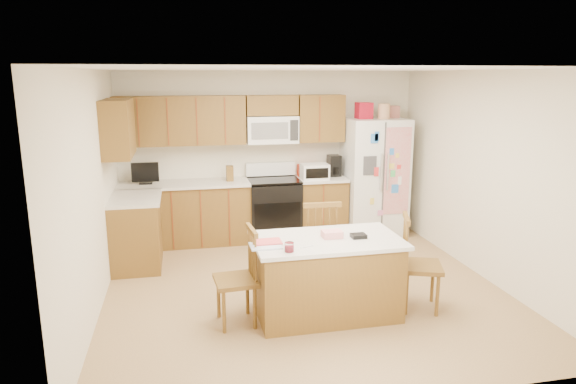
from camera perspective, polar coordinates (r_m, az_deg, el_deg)
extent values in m
plane|color=#8E6445|center=(6.13, 1.73, -10.56)|extent=(4.50, 4.50, 0.00)
cube|color=beige|center=(7.92, -2.05, 4.23)|extent=(4.50, 0.10, 2.50)
cube|color=beige|center=(3.68, 10.18, -6.18)|extent=(4.50, 0.10, 2.50)
cube|color=beige|center=(5.67, -20.87, -0.10)|extent=(0.10, 4.50, 2.50)
cube|color=beige|center=(6.65, 21.02, 1.70)|extent=(0.10, 4.50, 2.50)
cube|color=white|center=(5.63, 1.91, 13.48)|extent=(4.50, 4.50, 0.04)
cube|color=brown|center=(7.68, -11.32, -2.47)|extent=(1.87, 0.60, 0.88)
cube|color=brown|center=(7.96, 3.63, -1.70)|extent=(0.72, 0.60, 0.88)
cube|color=brown|center=(6.96, -16.47, -4.36)|extent=(0.60, 0.95, 0.88)
cube|color=beige|center=(7.57, -11.48, 0.87)|extent=(1.87, 0.64, 0.04)
cube|color=beige|center=(7.85, 3.70, 1.53)|extent=(0.72, 0.64, 0.04)
cube|color=beige|center=(6.84, -16.63, -0.67)|extent=(0.64, 0.95, 0.04)
cube|color=brown|center=(7.58, -11.87, 7.76)|extent=(1.85, 0.33, 0.70)
cube|color=brown|center=(7.86, 3.58, 8.18)|extent=(0.70, 0.33, 0.70)
cube|color=brown|center=(7.68, -1.88, 9.63)|extent=(0.76, 0.33, 0.29)
cube|color=brown|center=(6.71, -18.36, 6.76)|extent=(0.33, 0.95, 0.70)
cube|color=maroon|center=(7.43, -16.33, 7.42)|extent=(0.02, 0.01, 0.66)
cube|color=maroon|center=(7.41, -15.82, -3.28)|extent=(0.02, 0.01, 0.84)
cube|color=maroon|center=(7.41, -13.23, 7.59)|extent=(0.02, 0.01, 0.66)
cube|color=maroon|center=(7.39, -12.72, -3.15)|extent=(0.02, 0.01, 0.84)
cube|color=maroon|center=(7.41, -10.11, 7.73)|extent=(0.02, 0.01, 0.66)
cube|color=maroon|center=(7.39, -9.62, -3.01)|extent=(0.02, 0.01, 0.84)
cube|color=maroon|center=(7.44, -7.00, 7.85)|extent=(0.01, 0.01, 0.66)
cube|color=maroon|center=(7.42, -6.53, -2.85)|extent=(0.01, 0.01, 0.84)
cube|color=maroon|center=(7.69, 3.56, 8.08)|extent=(0.01, 0.01, 0.66)
cube|color=maroon|center=(7.66, 3.95, -2.28)|extent=(0.01, 0.01, 0.84)
cube|color=white|center=(7.69, -1.83, 6.97)|extent=(0.76, 0.38, 0.40)
cube|color=slate|center=(7.48, -2.02, 6.81)|extent=(0.54, 0.01, 0.24)
cube|color=#262626|center=(7.55, 0.69, 6.88)|extent=(0.12, 0.01, 0.30)
cube|color=brown|center=(7.58, -6.49, 2.08)|extent=(0.10, 0.14, 0.22)
cube|color=black|center=(7.61, -15.52, 0.95)|extent=(0.18, 0.12, 0.02)
cube|color=black|center=(7.58, -15.59, 2.14)|extent=(0.38, 0.03, 0.28)
cube|color=red|center=(7.87, 2.41, 2.40)|extent=(0.35, 0.22, 0.18)
cube|color=white|center=(7.65, 2.98, 2.28)|extent=(0.40, 0.28, 0.23)
cube|color=black|center=(7.52, 3.26, 2.09)|extent=(0.34, 0.01, 0.15)
cube|color=black|center=(7.93, 5.13, 2.95)|extent=(0.18, 0.22, 0.32)
cylinder|color=black|center=(7.88, 5.27, 2.36)|extent=(0.12, 0.12, 0.12)
cube|color=black|center=(7.78, -1.59, -2.03)|extent=(0.76, 0.64, 0.88)
cube|color=black|center=(7.48, -1.14, -2.80)|extent=(0.68, 0.01, 0.42)
cube|color=black|center=(7.67, -1.62, 1.33)|extent=(0.76, 0.64, 0.03)
cube|color=white|center=(7.90, -1.96, 2.59)|extent=(0.76, 0.10, 0.20)
cube|color=white|center=(8.05, 9.53, 1.66)|extent=(0.90, 0.75, 1.80)
cube|color=#4C4C4C|center=(7.70, 10.55, 1.12)|extent=(0.02, 0.01, 1.75)
cube|color=silver|center=(7.63, 10.32, 2.17)|extent=(0.02, 0.03, 0.55)
cube|color=silver|center=(7.67, 11.01, 2.20)|extent=(0.02, 0.03, 0.55)
cube|color=#3F3F44|center=(7.57, 9.09, 2.91)|extent=(0.20, 0.01, 0.28)
cube|color=#D84C59|center=(7.75, 11.97, 2.26)|extent=(0.42, 0.01, 1.30)
cube|color=#A60E21|center=(7.84, 8.43, 8.94)|extent=(0.22, 0.22, 0.24)
cylinder|color=tan|center=(7.91, 10.62, 8.82)|extent=(0.18, 0.18, 0.22)
cube|color=#A45F56|center=(8.10, 11.45, 8.73)|extent=(0.18, 0.20, 0.18)
cube|color=brown|center=(5.38, 4.27, -9.53)|extent=(1.43, 0.81, 0.78)
cube|color=beige|center=(5.24, 4.34, -5.38)|extent=(1.51, 0.89, 0.04)
cylinder|color=#A60E21|center=(4.83, 0.14, -6.31)|extent=(0.08, 0.08, 0.06)
cylinder|color=white|center=(4.83, 0.14, -6.14)|extent=(0.09, 0.09, 0.09)
cube|color=pink|center=(5.26, 4.90, -4.67)|extent=(0.20, 0.15, 0.07)
cube|color=black|center=(5.28, 7.84, -4.85)|extent=(0.15, 0.12, 0.04)
cube|color=white|center=(4.98, -2.52, -5.99)|extent=(0.30, 0.24, 0.01)
cube|color=#D84C4C|center=(5.06, -2.23, -5.53)|extent=(0.26, 0.20, 0.01)
cylinder|color=white|center=(4.96, 2.09, -6.09)|extent=(0.14, 0.05, 0.01)
cube|color=brown|center=(5.17, -5.84, -9.77)|extent=(0.43, 0.45, 0.05)
cylinder|color=brown|center=(5.40, -7.73, -11.55)|extent=(0.04, 0.04, 0.43)
cylinder|color=brown|center=(5.09, -7.12, -13.10)|extent=(0.04, 0.04, 0.43)
cylinder|color=brown|center=(5.45, -4.53, -11.24)|extent=(0.04, 0.04, 0.43)
cylinder|color=brown|center=(5.14, -3.72, -12.75)|extent=(0.04, 0.04, 0.43)
cylinder|color=brown|center=(5.25, -4.36, -6.33)|extent=(0.02, 0.02, 0.48)
cylinder|color=brown|center=(5.18, -4.19, -6.60)|extent=(0.02, 0.02, 0.48)
cylinder|color=brown|center=(5.11, -4.00, -6.87)|extent=(0.02, 0.02, 0.48)
cylinder|color=brown|center=(5.04, -3.82, -7.15)|extent=(0.02, 0.02, 0.48)
cylinder|color=brown|center=(4.97, -3.62, -7.44)|extent=(0.02, 0.02, 0.48)
cube|color=brown|center=(5.03, -4.05, -4.28)|extent=(0.07, 0.40, 0.05)
cube|color=brown|center=(6.05, 3.37, -5.98)|extent=(0.48, 0.46, 0.05)
cylinder|color=brown|center=(6.32, 4.67, -7.59)|extent=(0.04, 0.04, 0.47)
cylinder|color=brown|center=(6.25, 1.36, -7.79)|extent=(0.04, 0.04, 0.47)
cylinder|color=brown|center=(6.03, 5.40, -8.65)|extent=(0.04, 0.04, 0.47)
cylinder|color=brown|center=(5.95, 1.93, -8.88)|extent=(0.04, 0.04, 0.47)
cylinder|color=brown|center=(5.83, 5.36, -3.85)|extent=(0.02, 0.02, 0.52)
cylinder|color=brown|center=(5.81, 4.58, -3.89)|extent=(0.02, 0.02, 0.52)
cylinder|color=brown|center=(5.79, 3.80, -3.93)|extent=(0.02, 0.02, 0.52)
cylinder|color=brown|center=(5.78, 3.01, -3.97)|extent=(0.02, 0.02, 0.52)
cylinder|color=brown|center=(5.76, 2.22, -4.01)|extent=(0.02, 0.02, 0.52)
cube|color=brown|center=(5.72, 3.84, -1.44)|extent=(0.43, 0.07, 0.05)
cube|color=brown|center=(5.64, 14.57, -8.01)|extent=(0.54, 0.55, 0.05)
cylinder|color=brown|center=(5.59, 16.27, -11.01)|extent=(0.04, 0.04, 0.45)
cylinder|color=brown|center=(5.91, 15.75, -9.63)|extent=(0.04, 0.04, 0.45)
cylinder|color=brown|center=(5.55, 13.02, -11.00)|extent=(0.04, 0.04, 0.45)
cylinder|color=brown|center=(5.87, 12.69, -9.61)|extent=(0.04, 0.04, 0.45)
cylinder|color=brown|center=(5.38, 13.05, -5.88)|extent=(0.02, 0.02, 0.50)
cylinder|color=brown|center=(5.46, 12.98, -5.62)|extent=(0.02, 0.02, 0.50)
cylinder|color=brown|center=(5.53, 12.90, -5.36)|extent=(0.02, 0.02, 0.50)
cylinder|color=brown|center=(5.60, 12.83, -5.11)|extent=(0.02, 0.02, 0.50)
cylinder|color=brown|center=(5.68, 12.76, -4.87)|extent=(0.02, 0.02, 0.50)
cube|color=brown|center=(5.46, 13.03, -2.86)|extent=(0.18, 0.41, 0.05)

